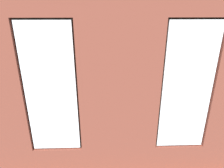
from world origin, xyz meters
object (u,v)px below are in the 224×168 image
potted_plant_by_left_couch (158,84)px  potted_plant_between_couches (143,126)px  couch_left (183,99)px  tv_flatscreen (23,85)px  candle_jar (96,94)px  potted_plant_beside_window_right (24,126)px  potted_plant_foreground_right (55,68)px  remote_gray (119,92)px  cup_ceramic (109,92)px  coffee_table (109,95)px  couch_by_window (83,139)px  table_plant_small (103,89)px  media_console (27,107)px  potted_plant_near_tv (31,110)px  papasan_chair (86,74)px  potted_plant_corner_near_left (167,70)px

potted_plant_by_left_couch → potted_plant_between_couches: bearing=70.1°
couch_left → tv_flatscreen: 4.75m
candle_jar → potted_plant_beside_window_right: 2.55m
couch_left → potted_plant_beside_window_right: (4.08, 1.97, 0.41)m
couch_left → potted_plant_beside_window_right: 4.55m
candle_jar → potted_plant_foreground_right: bearing=-50.4°
candle_jar → remote_gray: candle_jar is taller
cup_ceramic → potted_plant_foreground_right: (2.09, -1.94, 0.26)m
candle_jar → potted_plant_between_couches: potted_plant_between_couches is taller
coffee_table → potted_plant_beside_window_right: bearing=51.8°
tv_flatscreen → potted_plant_by_left_couch: (-4.30, -1.73, -0.71)m
couch_by_window → couch_left: 3.45m
candle_jar → potted_plant_by_left_couch: candle_jar is taller
tv_flatscreen → potted_plant_between_couches: tv_flatscreen is taller
couch_left → table_plant_small: couch_left is taller
cup_ceramic → remote_gray: cup_ceramic is taller
couch_by_window → media_console: 2.42m
tv_flatscreen → potted_plant_near_tv: (-0.55, 1.06, -0.21)m
tv_flatscreen → cup_ceramic: bearing=-167.5°
papasan_chair → potted_plant_corner_near_left: bearing=-179.3°
media_console → potted_plant_near_tv: bearing=117.6°
papasan_chair → potted_plant_by_left_couch: size_ratio=2.61×
cup_ceramic → potted_plant_beside_window_right: size_ratio=0.10×
potted_plant_between_couches → potted_plant_by_left_couch: bearing=-109.9°
remote_gray → potted_plant_near_tv: size_ratio=0.13×
potted_plant_foreground_right → potted_plant_near_tv: (-0.25, 3.53, 0.04)m
tv_flatscreen → remote_gray: bearing=-166.3°
cup_ceramic → potted_plant_beside_window_right: bearing=51.8°
potted_plant_corner_near_left → potted_plant_between_couches: bearing=67.0°
cup_ceramic → potted_plant_near_tv: potted_plant_near_tv is taller
couch_left → potted_plant_corner_near_left: (-0.15, -2.28, 0.22)m
potted_plant_foreground_right → candle_jar: bearing=129.6°
remote_gray → potted_plant_corner_near_left: potted_plant_corner_near_left is taller
coffee_table → cup_ceramic: 0.11m
couch_left → table_plant_small: 2.51m
table_plant_small → media_console: bearing=15.8°
potted_plant_by_left_couch → potted_plant_beside_window_right: potted_plant_beside_window_right is taller
potted_plant_corner_near_left → tv_flatscreen: bearing=27.6°
couch_by_window → potted_plant_near_tv: (1.25, -0.56, 0.43)m
tv_flatscreen → couch_by_window: bearing=138.1°
potted_plant_near_tv → table_plant_small: bearing=-134.9°
potted_plant_between_couches → potted_plant_corner_near_left: (-1.74, -4.09, -0.05)m
potted_plant_near_tv → potted_plant_beside_window_right: size_ratio=1.18×
candle_jar → potted_plant_corner_near_left: potted_plant_corner_near_left is taller
table_plant_small → potted_plant_by_left_couch: (-2.07, -1.10, -0.29)m
candle_jar → potted_plant_beside_window_right: size_ratio=0.11×
potted_plant_near_tv → potted_plant_beside_window_right: potted_plant_near_tv is taller
couch_left → tv_flatscreen: tv_flatscreen is taller
potted_plant_between_couches → cup_ceramic: bearing=-71.0°
couch_by_window → table_plant_small: bearing=-100.8°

